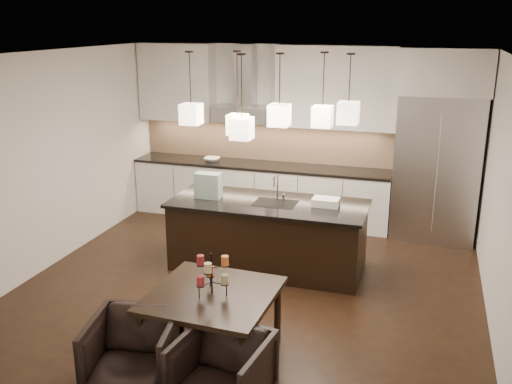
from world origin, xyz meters
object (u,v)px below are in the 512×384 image
(dining_table, at_px, (213,325))
(armchair_right, at_px, (222,374))
(refrigerator, at_px, (436,168))
(armchair_left, at_px, (133,354))
(island_body, at_px, (268,236))

(dining_table, distance_m, armchair_right, 0.79)
(refrigerator, bearing_deg, dining_table, -116.23)
(dining_table, bearing_deg, armchair_right, -60.83)
(armchair_left, bearing_deg, armchair_right, -12.87)
(dining_table, bearing_deg, refrigerator, 66.08)
(island_body, relative_size, dining_table, 2.14)
(refrigerator, relative_size, armchair_right, 2.89)
(armchair_right, bearing_deg, dining_table, 124.18)
(refrigerator, distance_m, dining_table, 4.52)
(armchair_left, distance_m, armchair_right, 0.85)
(dining_table, xyz_separation_m, armchair_left, (-0.49, -0.67, 0.00))
(refrigerator, distance_m, armchair_right, 5.03)
(refrigerator, height_order, dining_table, refrigerator)
(refrigerator, bearing_deg, armchair_left, -117.75)
(island_body, relative_size, armchair_right, 3.32)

